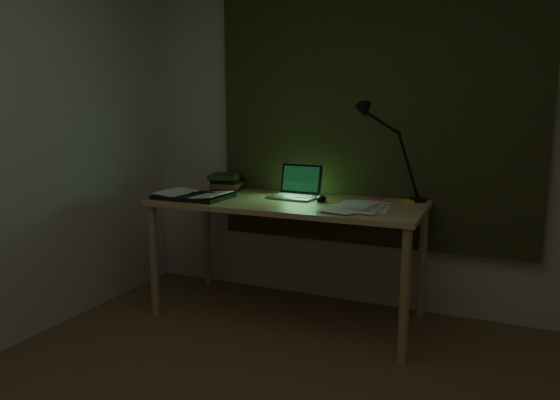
# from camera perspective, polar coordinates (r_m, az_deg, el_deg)

# --- Properties ---
(wall_back) EXTENTS (3.50, 0.00, 2.50)m
(wall_back) POSITION_cam_1_polar(r_m,az_deg,el_deg) (3.51, 10.38, 7.94)
(wall_back) COLOR silver
(wall_back) RESTS_ON ground
(curtain) EXTENTS (2.20, 0.06, 2.00)m
(curtain) POSITION_cam_1_polar(r_m,az_deg,el_deg) (3.47, 10.33, 11.22)
(curtain) COLOR #292F17
(curtain) RESTS_ON wall_back
(desk) EXTENTS (1.75, 0.76, 0.80)m
(desk) POSITION_cam_1_polar(r_m,az_deg,el_deg) (3.34, 0.83, -6.83)
(desk) COLOR tan
(desk) RESTS_ON floor
(laptop) EXTENTS (0.34, 0.37, 0.22)m
(laptop) POSITION_cam_1_polar(r_m,az_deg,el_deg) (3.33, 1.47, 2.09)
(laptop) COLOR #A1A2A6
(laptop) RESTS_ON desk
(open_textbook) EXTENTS (0.47, 0.34, 0.04)m
(open_textbook) POSITION_cam_1_polar(r_m,az_deg,el_deg) (3.40, -9.86, 0.54)
(open_textbook) COLOR white
(open_textbook) RESTS_ON desk
(book_stack) EXTENTS (0.26, 0.29, 0.13)m
(book_stack) POSITION_cam_1_polar(r_m,az_deg,el_deg) (3.68, -6.12, 2.04)
(book_stack) COLOR white
(book_stack) RESTS_ON desk
(loose_papers) EXTENTS (0.38, 0.40, 0.02)m
(loose_papers) POSITION_cam_1_polar(r_m,az_deg,el_deg) (3.05, 8.34, -0.63)
(loose_papers) COLOR white
(loose_papers) RESTS_ON desk
(mouse) EXTENTS (0.08, 0.11, 0.04)m
(mouse) POSITION_cam_1_polar(r_m,az_deg,el_deg) (3.22, 4.73, 0.16)
(mouse) COLOR black
(mouse) RESTS_ON desk
(sticky_yellow) EXTENTS (0.10, 0.10, 0.02)m
(sticky_yellow) POSITION_cam_1_polar(r_m,az_deg,el_deg) (3.29, 14.29, -0.11)
(sticky_yellow) COLOR yellow
(sticky_yellow) RESTS_ON desk
(sticky_pink) EXTENTS (0.07, 0.07, 0.01)m
(sticky_pink) POSITION_cam_1_polar(r_m,az_deg,el_deg) (3.36, 10.97, 0.18)
(sticky_pink) COLOR #C94E71
(sticky_pink) RESTS_ON desk
(desk_lamp) EXTENTS (0.43, 0.36, 0.60)m
(desk_lamp) POSITION_cam_1_polar(r_m,az_deg,el_deg) (3.30, 15.70, 4.92)
(desk_lamp) COLOR black
(desk_lamp) RESTS_ON desk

